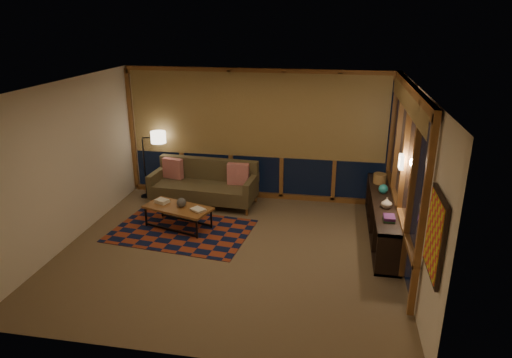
% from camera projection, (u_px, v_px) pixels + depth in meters
% --- Properties ---
extents(floor, '(5.50, 5.00, 0.01)m').
position_uv_depth(floor, '(230.00, 251.00, 7.53)').
color(floor, '#7D684B').
rests_on(floor, ground).
extents(ceiling, '(5.50, 5.00, 0.01)m').
position_uv_depth(ceiling, '(227.00, 86.00, 6.62)').
color(ceiling, silver).
rests_on(ceiling, walls).
extents(walls, '(5.51, 5.01, 2.70)m').
position_uv_depth(walls, '(229.00, 174.00, 7.08)').
color(walls, '#F4E6CC').
rests_on(walls, floor).
extents(window_wall_back, '(5.30, 0.16, 2.60)m').
position_uv_depth(window_wall_back, '(256.00, 135.00, 9.33)').
color(window_wall_back, brown).
rests_on(window_wall_back, walls).
extents(window_wall_right, '(0.16, 3.70, 2.60)m').
position_uv_depth(window_wall_right, '(403.00, 171.00, 7.19)').
color(window_wall_right, brown).
rests_on(window_wall_right, walls).
extents(wall_art, '(0.06, 0.74, 0.94)m').
position_uv_depth(wall_art, '(435.00, 235.00, 4.88)').
color(wall_art, red).
rests_on(wall_art, walls).
extents(wall_sconce, '(0.12, 0.18, 0.22)m').
position_uv_depth(wall_sconce, '(401.00, 162.00, 6.99)').
color(wall_sconce, beige).
rests_on(wall_sconce, walls).
extents(sofa, '(2.17, 1.00, 0.87)m').
position_uv_depth(sofa, '(204.00, 184.00, 9.28)').
color(sofa, '#48412A').
rests_on(sofa, floor).
extents(pillow_left, '(0.44, 0.22, 0.42)m').
position_uv_depth(pillow_left, '(173.00, 169.00, 9.52)').
color(pillow_left, red).
rests_on(pillow_left, sofa).
extents(pillow_right, '(0.44, 0.16, 0.43)m').
position_uv_depth(pillow_right, '(238.00, 174.00, 9.18)').
color(pillow_right, red).
rests_on(pillow_right, sofa).
extents(area_rug, '(2.58, 1.87, 0.01)m').
position_uv_depth(area_rug, '(181.00, 231.00, 8.22)').
color(area_rug, maroon).
rests_on(area_rug, floor).
extents(coffee_table, '(1.33, 0.89, 0.41)m').
position_uv_depth(coffee_table, '(178.00, 217.00, 8.30)').
color(coffee_table, brown).
rests_on(coffee_table, floor).
extents(book_stack_a, '(0.29, 0.26, 0.07)m').
position_uv_depth(book_stack_a, '(162.00, 201.00, 8.40)').
color(book_stack_a, white).
rests_on(book_stack_a, coffee_table).
extents(book_stack_b, '(0.34, 0.32, 0.05)m').
position_uv_depth(book_stack_b, '(198.00, 209.00, 8.06)').
color(book_stack_b, white).
rests_on(book_stack_b, coffee_table).
extents(ceramic_pot, '(0.18, 0.18, 0.17)m').
position_uv_depth(ceramic_pot, '(181.00, 202.00, 8.21)').
color(ceramic_pot, black).
rests_on(ceramic_pot, coffee_table).
extents(floor_lamp, '(0.55, 0.46, 1.42)m').
position_uv_depth(floor_lamp, '(144.00, 165.00, 9.56)').
color(floor_lamp, black).
rests_on(floor_lamp, floor).
extents(bookshelf, '(0.40, 2.76, 0.69)m').
position_uv_depth(bookshelf, '(382.00, 218.00, 7.93)').
color(bookshelf, black).
rests_on(bookshelf, floor).
extents(basket, '(0.28, 0.28, 0.18)m').
position_uv_depth(basket, '(380.00, 178.00, 8.56)').
color(basket, '#8C5E3B').
rests_on(basket, bookshelf).
extents(teal_bowl, '(0.21, 0.21, 0.17)m').
position_uv_depth(teal_bowl, '(383.00, 189.00, 8.06)').
color(teal_bowl, '#207979').
rests_on(teal_bowl, bookshelf).
extents(vase, '(0.20, 0.20, 0.18)m').
position_uv_depth(vase, '(387.00, 203.00, 7.44)').
color(vase, tan).
rests_on(vase, bookshelf).
extents(shelf_book_stack, '(0.18, 0.24, 0.07)m').
position_uv_depth(shelf_book_stack, '(389.00, 218.00, 7.02)').
color(shelf_book_stack, white).
rests_on(shelf_book_stack, bookshelf).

